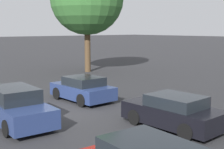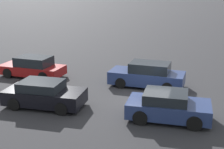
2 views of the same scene
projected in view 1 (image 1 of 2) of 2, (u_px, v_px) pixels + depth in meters
name	position (u px, v px, depth m)	size (l,w,h in m)	color
ground_plane	(59.00, 113.00, 15.24)	(300.00, 300.00, 0.00)	#28282B
crossing_car_0	(16.00, 107.00, 13.41)	(4.75, 2.16, 1.58)	navy
crossing_car_2	(83.00, 89.00, 17.76)	(3.95, 2.13, 1.39)	navy
crossing_car_3	(173.00, 112.00, 12.86)	(4.24, 2.11, 1.39)	black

